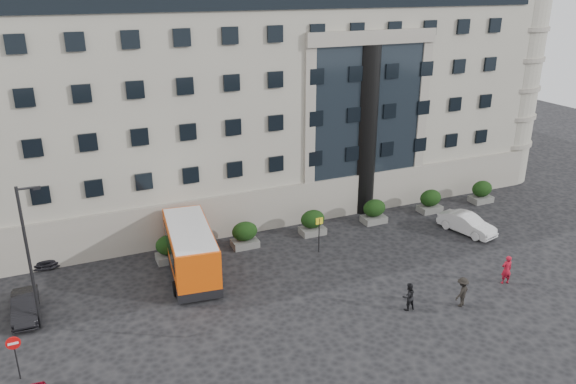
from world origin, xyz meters
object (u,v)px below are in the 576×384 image
(hedge_c, at_px, (313,222))
(parked_car_b, at_px, (25,307))
(minibus, at_px, (190,249))
(parked_car_c, at_px, (45,249))
(hedge_e, at_px, (430,201))
(hedge_f, at_px, (482,191))
(hedge_d, at_px, (374,211))
(white_taxi, at_px, (467,224))
(bus_stop_sign, at_px, (319,229))
(pedestrian_b, at_px, (408,297))
(pedestrian_c, at_px, (462,292))
(no_entry_sign, at_px, (14,349))
(hedge_a, at_px, (170,248))
(street_lamp, at_px, (29,254))
(pedestrian_a, at_px, (507,270))

(hedge_c, height_order, parked_car_b, hedge_c)
(minibus, height_order, parked_car_c, minibus)
(hedge_c, xyz_separation_m, hedge_e, (10.40, 0.00, 0.00))
(hedge_e, height_order, hedge_f, same)
(hedge_c, bearing_deg, hedge_d, 0.00)
(minibus, bearing_deg, white_taxi, 0.39)
(bus_stop_sign, relative_size, pedestrian_b, 1.55)
(hedge_e, height_order, parked_car_b, hedge_e)
(parked_car_c, xyz_separation_m, pedestrian_c, (21.35, -15.92, 0.25))
(bus_stop_sign, distance_m, no_entry_sign, 19.46)
(hedge_a, height_order, white_taxi, hedge_a)
(street_lamp, distance_m, no_entry_sign, 4.98)
(bus_stop_sign, height_order, no_entry_sign, bus_stop_sign)
(parked_car_c, bearing_deg, white_taxi, -15.93)
(pedestrian_a, bearing_deg, street_lamp, -2.58)
(bus_stop_sign, bearing_deg, minibus, 176.07)
(hedge_e, height_order, parked_car_c, hedge_e)
(hedge_a, xyz_separation_m, pedestrian_a, (18.00, -11.12, -0.01))
(parked_car_b, distance_m, pedestrian_a, 27.83)
(bus_stop_sign, height_order, pedestrian_c, bus_stop_sign)
(street_lamp, xyz_separation_m, white_taxi, (28.73, 0.46, -3.66))
(hedge_f, relative_size, parked_car_b, 0.49)
(pedestrian_c, bearing_deg, minibus, -59.45)
(bus_stop_sign, distance_m, pedestrian_a, 11.92)
(parked_car_b, bearing_deg, hedge_f, 6.42)
(hedge_f, distance_m, parked_car_c, 33.72)
(parked_car_c, relative_size, pedestrian_b, 2.68)
(hedge_f, xyz_separation_m, no_entry_sign, (-35.00, -8.84, 0.72))
(hedge_c, bearing_deg, hedge_a, 180.00)
(hedge_a, relative_size, no_entry_sign, 0.79)
(no_entry_sign, bearing_deg, hedge_d, 19.76)
(hedge_f, height_order, pedestrian_c, hedge_f)
(parked_car_b, bearing_deg, minibus, 7.50)
(no_entry_sign, relative_size, white_taxi, 0.54)
(hedge_e, height_order, white_taxi, hedge_e)
(no_entry_sign, xyz_separation_m, parked_car_c, (1.50, 12.71, -1.02))
(hedge_e, distance_m, minibus, 20.08)
(street_lamp, distance_m, bus_stop_sign, 17.75)
(parked_car_b, bearing_deg, hedge_e, 7.37)
(parked_car_c, bearing_deg, hedge_d, -9.26)
(street_lamp, bearing_deg, parked_car_c, 87.10)
(street_lamp, relative_size, parked_car_b, 2.13)
(hedge_e, relative_size, pedestrian_a, 1.00)
(pedestrian_b, bearing_deg, hedge_a, -45.05)
(hedge_e, bearing_deg, bus_stop_sign, -166.08)
(hedge_c, xyz_separation_m, pedestrian_c, (3.45, -12.05, -0.04))
(hedge_f, relative_size, pedestrian_c, 1.04)
(hedge_e, bearing_deg, hedge_a, 180.00)
(hedge_c, bearing_deg, no_entry_sign, -155.51)
(pedestrian_b, bearing_deg, hedge_f, -142.94)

